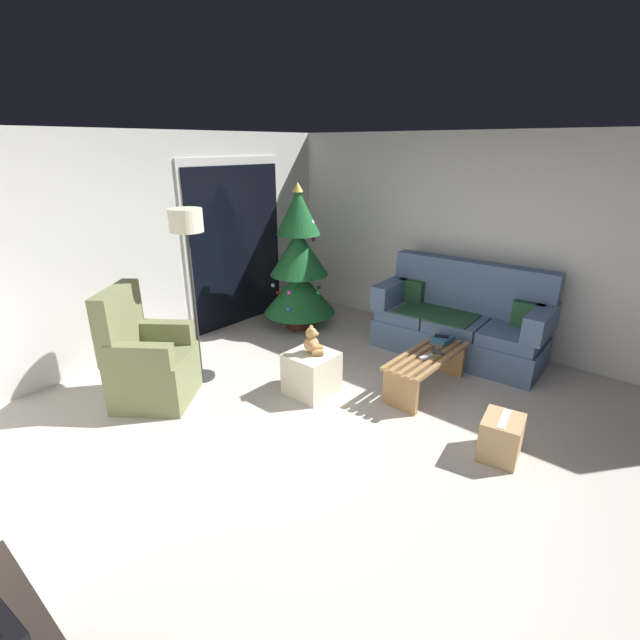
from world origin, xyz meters
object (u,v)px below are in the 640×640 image
(remote_graphite, at_px, (437,352))
(cardboard_box_taped_mid_floor, at_px, (501,437))
(cell_phone, at_px, (442,336))
(floor_lamp, at_px, (188,238))
(ottoman, at_px, (312,373))
(christmas_tree, at_px, (299,266))
(armchair, at_px, (148,362))
(book_stack, at_px, (442,340))
(teddy_bear_honey, at_px, (312,342))
(coffee_table, at_px, (427,366))
(couch, at_px, (460,322))
(remote_silver, at_px, (426,357))

(remote_graphite, height_order, cardboard_box_taped_mid_floor, remote_graphite)
(cell_phone, xyz_separation_m, cardboard_box_taped_mid_floor, (-0.91, -1.00, -0.30))
(floor_lamp, xyz_separation_m, ottoman, (0.54, -1.10, -1.29))
(christmas_tree, relative_size, cardboard_box_taped_mid_floor, 4.87)
(remote_graphite, xyz_separation_m, cell_phone, (0.24, 0.08, 0.07))
(christmas_tree, height_order, armchair, christmas_tree)
(book_stack, distance_m, cell_phone, 0.04)
(remote_graphite, distance_m, cell_phone, 0.26)
(cell_phone, xyz_separation_m, christmas_tree, (0.08, 2.12, 0.38))
(book_stack, bearing_deg, teddy_bear_honey, 144.37)
(coffee_table, height_order, cardboard_box_taped_mid_floor, coffee_table)
(christmas_tree, xyz_separation_m, armchair, (-2.34, -0.21, -0.45))
(floor_lamp, bearing_deg, teddy_bear_honey, -63.85)
(ottoman, bearing_deg, christmas_tree, 46.99)
(armchair, xyz_separation_m, floor_lamp, (0.58, 0.01, 1.10))
(couch, height_order, floor_lamp, floor_lamp)
(ottoman, bearing_deg, remote_silver, -50.34)
(remote_graphite, distance_m, book_stack, 0.25)
(couch, xyz_separation_m, christmas_tree, (-0.62, 2.00, 0.45))
(christmas_tree, height_order, teddy_bear_honey, christmas_tree)
(book_stack, xyz_separation_m, armchair, (-2.26, 1.91, -0.03))
(christmas_tree, xyz_separation_m, ottoman, (-1.22, -1.31, -0.64))
(couch, distance_m, ottoman, 1.98)
(remote_silver, relative_size, christmas_tree, 0.08)
(book_stack, bearing_deg, remote_graphite, -162.82)
(coffee_table, bearing_deg, floor_lamp, 124.68)
(teddy_bear_honey, bearing_deg, cell_phone, -35.39)
(cell_phone, bearing_deg, book_stack, -142.47)
(armchair, relative_size, floor_lamp, 0.63)
(coffee_table, height_order, book_stack, book_stack)
(remote_graphite, relative_size, floor_lamp, 0.09)
(cardboard_box_taped_mid_floor, bearing_deg, couch, 34.80)
(teddy_bear_honey, xyz_separation_m, cardboard_box_taped_mid_floor, (0.22, -1.81, -0.38))
(remote_graphite, bearing_deg, floor_lamp, -37.66)
(teddy_bear_honey, relative_size, cardboard_box_taped_mid_floor, 0.72)
(remote_silver, relative_size, cardboard_box_taped_mid_floor, 0.40)
(ottoman, distance_m, teddy_bear_honey, 0.34)
(teddy_bear_honey, bearing_deg, coffee_table, -46.11)
(remote_graphite, distance_m, floor_lamp, 2.69)
(book_stack, bearing_deg, ottoman, 144.29)
(christmas_tree, bearing_deg, teddy_bear_honey, -132.67)
(teddy_bear_honey, bearing_deg, cardboard_box_taped_mid_floor, -83.00)
(remote_graphite, bearing_deg, cardboard_box_taped_mid_floor, 70.69)
(couch, bearing_deg, cardboard_box_taped_mid_floor, -145.20)
(book_stack, xyz_separation_m, ottoman, (-1.14, 0.82, -0.22))
(coffee_table, bearing_deg, christmas_tree, 79.01)
(remote_silver, bearing_deg, armchair, 64.47)
(coffee_table, distance_m, book_stack, 0.37)
(cell_phone, bearing_deg, couch, -11.07)
(remote_silver, xyz_separation_m, christmas_tree, (0.50, 2.17, 0.45))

